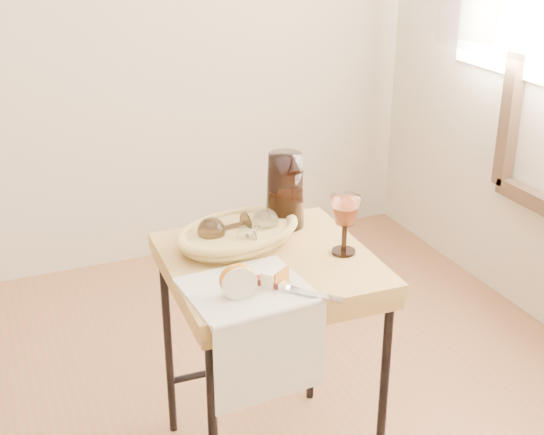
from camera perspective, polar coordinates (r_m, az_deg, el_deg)
name	(u,v)px	position (r m, az deg, el deg)	size (l,w,h in m)	color
side_table	(269,365)	(2.08, -0.22, -11.29)	(0.52, 0.52, 0.66)	olive
tea_towel	(247,289)	(1.76, -1.95, -5.56)	(0.28, 0.25, 0.01)	white
bread_basket	(238,236)	(1.97, -2.61, -1.45)	(0.32, 0.22, 0.05)	olive
goblet_lying_a	(226,227)	(1.96, -3.54, -0.77)	(0.12, 0.08, 0.08)	brown
goblet_lying_b	(257,228)	(1.96, -1.13, -0.79)	(0.12, 0.07, 0.07)	white
pitcher	(285,190)	(2.06, 1.01, 2.13)	(0.15, 0.23, 0.25)	black
wine_goblet	(345,225)	(1.91, 5.63, -0.56)	(0.08, 0.08, 0.16)	white
apple_half	(238,280)	(1.71, -2.65, -4.81)	(0.09, 0.05, 0.08)	red
apple_wedge	(273,277)	(1.76, 0.08, -4.63)	(0.06, 0.03, 0.04)	white
table_knife	(288,286)	(1.74, 1.22, -5.33)	(0.25, 0.03, 0.02)	silver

